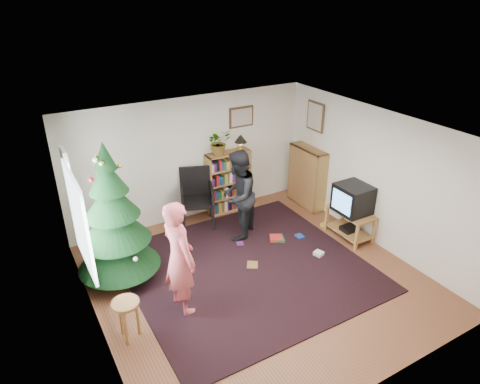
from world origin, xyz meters
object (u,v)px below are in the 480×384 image
bookshelf_right (307,176)px  armchair (194,194)px  table_lamp (241,140)px  person_standing (179,258)px  bookshelf_back (228,181)px  picture_back (241,117)px  person_by_chair (238,196)px  tv_stand (350,222)px  stool (126,310)px  picture_right (316,116)px  christmas_tree (114,226)px  crt_tv (353,199)px  potted_plant (219,142)px

bookshelf_right → armchair: bookshelf_right is taller
table_lamp → person_standing: bearing=-135.0°
bookshelf_back → picture_back: bearing=19.0°
person_by_chair → table_lamp: size_ratio=5.20×
tv_stand → armchair: armchair is taller
person_by_chair → table_lamp: bearing=-163.6°
armchair → stool: bearing=-109.5°
picture_right → bookshelf_right: bearing=-163.7°
person_standing → table_lamp: bearing=-54.5°
christmas_tree → tv_stand: bearing=-12.5°
christmas_tree → bookshelf_right: bearing=7.8°
bookshelf_back → bookshelf_right: bearing=-21.7°
christmas_tree → crt_tv: 4.24m
christmas_tree → table_lamp: christmas_tree is taller
picture_back → crt_tv: size_ratio=0.91×
armchair → person_standing: 2.60m
stool → person_standing: person_standing is taller
bookshelf_back → person_standing: bearing=-131.2°
picture_back → table_lamp: bearing=-124.4°
bookshelf_right → person_standing: size_ratio=0.73×
stool → person_by_chair: size_ratio=0.35×
bookshelf_right → potted_plant: potted_plant is taller
table_lamp → picture_right: bearing=-22.6°
crt_tv → table_lamp: 2.52m
potted_plant → bookshelf_right: bearing=-19.5°
picture_right → potted_plant: 2.04m
christmas_tree → bookshelf_right: (4.26, 0.58, -0.32)m
picture_back → stool: size_ratio=0.89×
crt_tv → picture_right: bearing=80.5°
person_standing → picture_right: bearing=-74.2°
bookshelf_back → person_by_chair: (-0.36, -1.05, 0.20)m
picture_back → picture_right: 1.51m
picture_back → bookshelf_back: 1.35m
armchair → table_lamp: table_lamp is taller
armchair → person_by_chair: size_ratio=0.66×
bookshelf_right → potted_plant: 2.09m
crt_tv → person_by_chair: (-1.82, 1.08, 0.05)m
bookshelf_right → bookshelf_back: bearing=68.3°
armchair → potted_plant: size_ratio=2.21×
picture_back → person_by_chair: (-0.76, -1.18, -1.08)m
person_by_chair → person_standing: bearing=-3.5°
bookshelf_right → tv_stand: (-0.12, -1.50, -0.34)m
armchair → person_by_chair: 1.07m
picture_back → person_standing: (-2.48, -2.52, -1.06)m
stool → armchair: bearing=49.3°
tv_stand → table_lamp: table_lamp is taller
tv_stand → table_lamp: 2.70m
crt_tv → armchair: 3.05m
christmas_tree → stool: christmas_tree is taller
picture_back → picture_right: picture_right is taller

